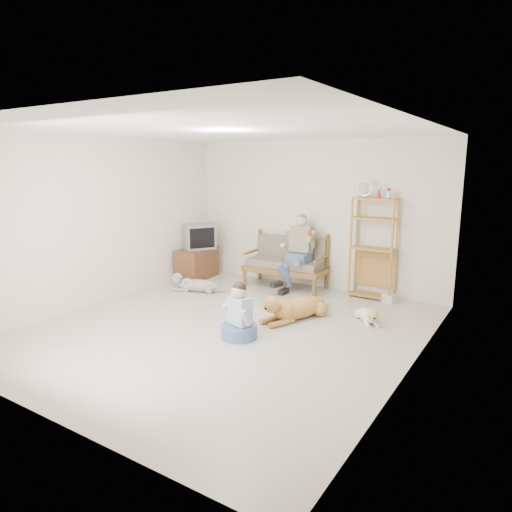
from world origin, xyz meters
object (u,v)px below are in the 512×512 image
Objects in this scene: etagere at (373,247)px; golden_retriever at (294,308)px; loveseat at (287,261)px; tv_stand at (197,263)px.

golden_retriever is (-0.59, -1.71, -0.71)m from etagere.
golden_retriever is at bearing -61.37° from loveseat.
tv_stand is 3.08m from golden_retriever.
loveseat is 0.76× the size of etagere.
loveseat reaches higher than golden_retriever.
golden_retriever is (0.99, -1.57, -0.31)m from loveseat.
tv_stand is at bearing -171.56° from loveseat.
etagere is at bearing 3.16° from tv_stand.
golden_retriever is at bearing -28.07° from tv_stand.
golden_retriever is (2.85, -1.18, -0.12)m from tv_stand.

